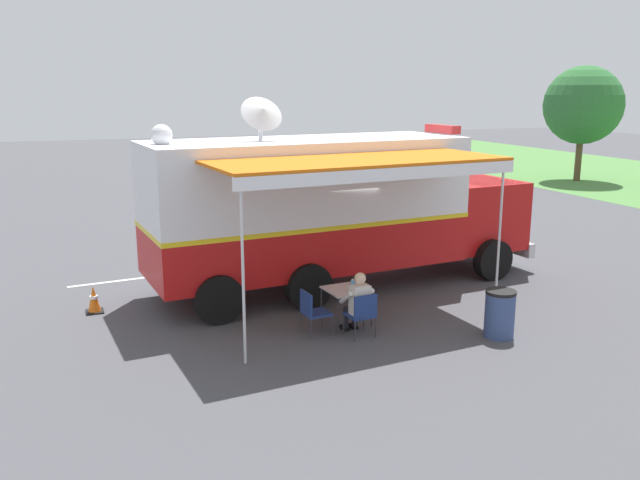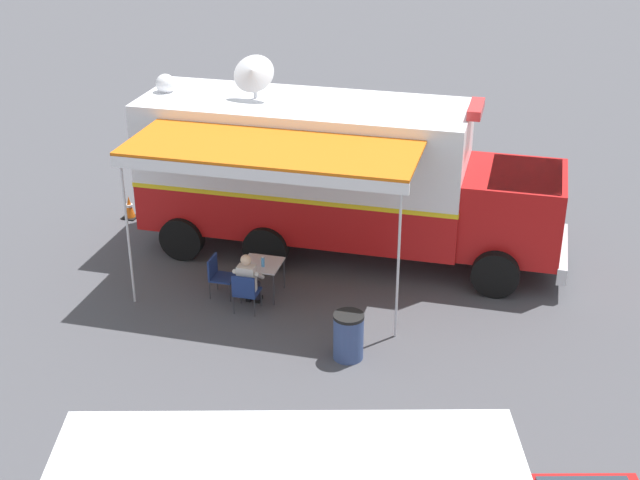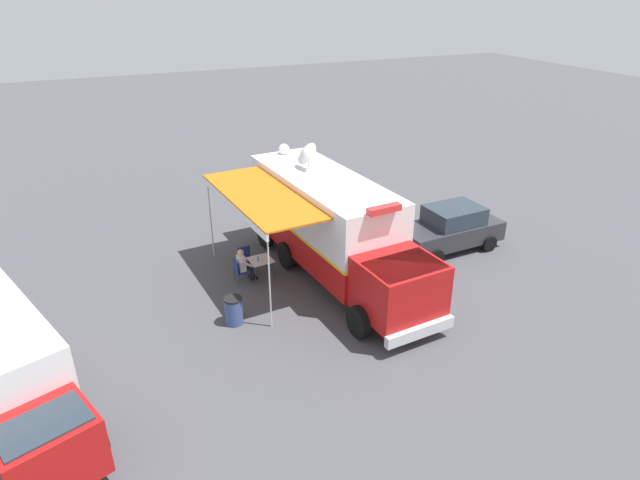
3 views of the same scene
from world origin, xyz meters
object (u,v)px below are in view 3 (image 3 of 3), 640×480
object	(u,v)px
seated_responder	(244,264)
traffic_cone	(283,213)
folding_chair_at_table	(239,269)
support_truck	(2,372)
trash_bin	(234,311)
water_bottle	(258,259)
command_truck	(333,225)
folding_table	(261,261)
folding_chair_beside_table	(245,257)
car_behind_truck	(450,228)

from	to	relation	value
seated_responder	traffic_cone	bearing A→B (deg)	-124.65
folding_chair_at_table	support_truck	size ratio (longest dim) A/B	0.12
seated_responder	trash_bin	distance (m)	2.69
water_bottle	traffic_cone	distance (m)	5.47
command_truck	folding_chair_at_table	distance (m)	3.65
command_truck	water_bottle	world-z (taller)	command_truck
folding_table	folding_chair_beside_table	world-z (taller)	folding_chair_beside_table
folding_chair_beside_table	trash_bin	xyz separation A→B (m)	(1.38, 3.26, -0.06)
support_truck	car_behind_truck	distance (m)	15.74
seated_responder	support_truck	size ratio (longest dim) A/B	0.18
trash_bin	folding_chair_beside_table	bearing A→B (deg)	-112.97
folding_chair_beside_table	folding_chair_at_table	bearing A→B (deg)	59.43
water_bottle	support_truck	distance (m)	8.67
folding_table	car_behind_truck	bearing A→B (deg)	174.01
command_truck	support_truck	world-z (taller)	command_truck
water_bottle	folding_chair_at_table	xyz separation A→B (m)	(0.68, -0.11, -0.32)
traffic_cone	support_truck	bearing A→B (deg)	40.36
water_bottle	seated_responder	bearing A→B (deg)	-13.75
folding_table	water_bottle	world-z (taller)	water_bottle
folding_table	water_bottle	bearing A→B (deg)	34.83
command_truck	car_behind_truck	world-z (taller)	command_truck
folding_table	water_bottle	size ratio (longest dim) A/B	3.85
support_truck	water_bottle	bearing A→B (deg)	-152.05
water_bottle	trash_bin	distance (m)	2.84
folding_chair_at_table	folding_chair_beside_table	xyz separation A→B (m)	(-0.49, -0.83, 0.00)
command_truck	folding_table	xyz separation A→B (m)	(2.45, -0.81, -1.27)
traffic_cone	support_truck	xyz separation A→B (m)	(10.33, 8.78, 1.11)
water_bottle	car_behind_truck	distance (m)	7.76
command_truck	car_behind_truck	bearing A→B (deg)	-179.87
folding_chair_at_table	car_behind_truck	xyz separation A→B (m)	(-8.41, 0.82, 0.37)
command_truck	folding_chair_beside_table	world-z (taller)	command_truck
folding_chair_beside_table	seated_responder	size ratio (longest dim) A/B	0.70
folding_table	seated_responder	distance (m)	0.61
command_truck	folding_chair_beside_table	bearing A→B (deg)	-31.01
car_behind_truck	trash_bin	bearing A→B (deg)	9.85
folding_chair_at_table	command_truck	bearing A→B (deg)	165.59
folding_chair_at_table	support_truck	bearing A→B (deg)	30.86
car_behind_truck	folding_chair_beside_table	bearing A→B (deg)	-11.75
traffic_cone	seated_responder	bearing A→B (deg)	55.35
command_truck	water_bottle	bearing A→B (deg)	-15.86
water_bottle	car_behind_truck	world-z (taller)	car_behind_truck
trash_bin	command_truck	bearing A→B (deg)	-158.85
support_truck	command_truck	bearing A→B (deg)	-161.96
command_truck	folding_chair_at_table	world-z (taller)	command_truck
folding_table	traffic_cone	bearing A→B (deg)	-118.98
folding_chair_beside_table	support_truck	size ratio (longest dim) A/B	0.12
command_truck	traffic_cone	distance (m)	5.71
command_truck	traffic_cone	bearing A→B (deg)	-91.29
trash_bin	traffic_cone	bearing A→B (deg)	-121.15
folding_chair_at_table	seated_responder	xyz separation A→B (m)	(-0.19, -0.02, 0.14)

